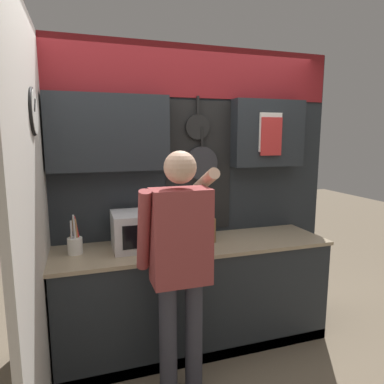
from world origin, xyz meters
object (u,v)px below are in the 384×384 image
knife_block (207,229)px  utensil_crock (75,244)px  person (180,256)px  microwave (143,230)px

knife_block → utensil_crock: 1.07m
person → microwave: bearing=103.0°
knife_block → utensil_crock: utensil_crock is taller
knife_block → person: person is taller
microwave → knife_block: microwave is taller
microwave → person: 0.61m
microwave → utensil_crock: bearing=179.8°
knife_block → utensil_crock: size_ratio=0.88×
microwave → person: size_ratio=0.29×
person → knife_block: bearing=55.8°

